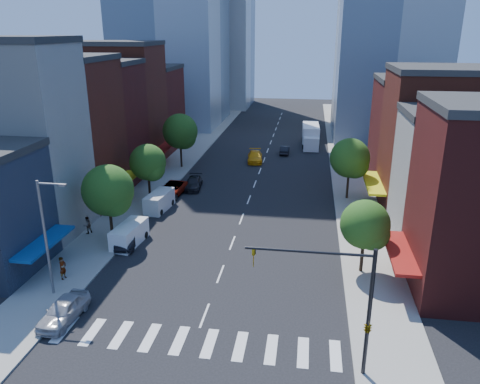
# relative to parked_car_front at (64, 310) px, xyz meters

# --- Properties ---
(ground) EXTENTS (220.00, 220.00, 0.00)m
(ground) POSITION_rel_parked_car_front_xyz_m (9.50, 2.00, -0.80)
(ground) COLOR black
(ground) RESTS_ON ground
(sidewalk_left) EXTENTS (5.00, 120.00, 0.15)m
(sidewalk_left) POSITION_rel_parked_car_front_xyz_m (-3.00, 42.00, -0.72)
(sidewalk_left) COLOR gray
(sidewalk_left) RESTS_ON ground
(sidewalk_right) EXTENTS (5.00, 120.00, 0.15)m
(sidewalk_right) POSITION_rel_parked_car_front_xyz_m (22.00, 42.00, -0.72)
(sidewalk_right) COLOR gray
(sidewalk_right) RESTS_ON ground
(crosswalk) EXTENTS (19.00, 3.00, 0.01)m
(crosswalk) POSITION_rel_parked_car_front_xyz_m (9.50, -1.00, -0.79)
(crosswalk) COLOR silver
(crosswalk) RESTS_ON ground
(bldg_left_1) EXTENTS (12.00, 8.00, 18.00)m
(bldg_left_1) POSITION_rel_parked_car_front_xyz_m (-11.50, 14.00, 8.20)
(bldg_left_1) COLOR beige
(bldg_left_1) RESTS_ON ground
(bldg_left_2) EXTENTS (12.00, 9.00, 16.00)m
(bldg_left_2) POSITION_rel_parked_car_front_xyz_m (-11.50, 22.50, 7.20)
(bldg_left_2) COLOR #582115
(bldg_left_2) RESTS_ON ground
(bldg_left_3) EXTENTS (12.00, 8.00, 15.00)m
(bldg_left_3) POSITION_rel_parked_car_front_xyz_m (-11.50, 31.00, 6.70)
(bldg_left_3) COLOR #511614
(bldg_left_3) RESTS_ON ground
(bldg_left_4) EXTENTS (12.00, 9.00, 17.00)m
(bldg_left_4) POSITION_rel_parked_car_front_xyz_m (-11.50, 39.50, 7.70)
(bldg_left_4) COLOR #582115
(bldg_left_4) RESTS_ON ground
(bldg_left_5) EXTENTS (12.00, 10.00, 13.00)m
(bldg_left_5) POSITION_rel_parked_car_front_xyz_m (-11.50, 49.00, 5.70)
(bldg_left_5) COLOR #511614
(bldg_left_5) RESTS_ON ground
(bldg_right_1) EXTENTS (12.00, 8.00, 12.00)m
(bldg_right_1) POSITION_rel_parked_car_front_xyz_m (30.50, 17.00, 5.20)
(bldg_right_1) COLOR beige
(bldg_right_1) RESTS_ON ground
(bldg_right_2) EXTENTS (12.00, 10.00, 15.00)m
(bldg_right_2) POSITION_rel_parked_car_front_xyz_m (30.50, 26.00, 6.70)
(bldg_right_2) COLOR #582115
(bldg_right_2) RESTS_ON ground
(bldg_right_3) EXTENTS (12.00, 10.00, 13.00)m
(bldg_right_3) POSITION_rel_parked_car_front_xyz_m (30.50, 36.00, 5.70)
(bldg_right_3) COLOR #511614
(bldg_right_3) RESTS_ON ground
(traffic_signal) EXTENTS (7.24, 2.24, 8.00)m
(traffic_signal) POSITION_rel_parked_car_front_xyz_m (19.44, -2.50, 3.36)
(traffic_signal) COLOR black
(traffic_signal) RESTS_ON sidewalk_right
(streetlight) EXTENTS (2.25, 0.25, 9.00)m
(streetlight) POSITION_rel_parked_car_front_xyz_m (-2.31, 3.00, 4.48)
(streetlight) COLOR slate
(streetlight) RESTS_ON sidewalk_left
(tree_left_near) EXTENTS (4.80, 4.80, 7.30)m
(tree_left_near) POSITION_rel_parked_car_front_xyz_m (-1.85, 12.92, 4.07)
(tree_left_near) COLOR black
(tree_left_near) RESTS_ON sidewalk_left
(tree_left_mid) EXTENTS (4.20, 4.20, 6.65)m
(tree_left_mid) POSITION_rel_parked_car_front_xyz_m (-1.85, 23.92, 3.73)
(tree_left_mid) COLOR black
(tree_left_mid) RESTS_ON sidewalk_left
(tree_left_far) EXTENTS (5.00, 5.00, 7.75)m
(tree_left_far) POSITION_rel_parked_car_front_xyz_m (-1.85, 37.92, 4.40)
(tree_left_far) COLOR black
(tree_left_far) RESTS_ON sidewalk_left
(tree_right_near) EXTENTS (4.00, 4.00, 6.20)m
(tree_right_near) POSITION_rel_parked_car_front_xyz_m (21.15, 9.92, 3.39)
(tree_right_near) COLOR black
(tree_right_near) RESTS_ON sidewalk_right
(tree_right_far) EXTENTS (4.60, 4.60, 7.20)m
(tree_right_far) POSITION_rel_parked_car_front_xyz_m (21.15, 27.92, 4.07)
(tree_right_far) COLOR black
(tree_right_far) RESTS_ON sidewalk_right
(parked_car_front) EXTENTS (2.22, 4.81, 1.60)m
(parked_car_front) POSITION_rel_parked_car_front_xyz_m (0.00, 0.00, 0.00)
(parked_car_front) COLOR #A7A7AC
(parked_car_front) RESTS_ON ground
(parked_car_second) EXTENTS (2.05, 4.69, 1.50)m
(parked_car_second) POSITION_rel_parked_car_front_xyz_m (0.00, 12.14, -0.05)
(parked_car_second) COLOR black
(parked_car_second) RESTS_ON ground
(parked_car_third) EXTENTS (3.20, 5.89, 1.57)m
(parked_car_third) POSITION_rel_parked_car_front_xyz_m (0.00, 26.13, -0.02)
(parked_car_third) COLOR #999999
(parked_car_third) RESTS_ON ground
(parked_car_rear) EXTENTS (2.39, 4.95, 1.39)m
(parked_car_rear) POSITION_rel_parked_car_front_xyz_m (2.00, 29.07, -0.10)
(parked_car_rear) COLOR black
(parked_car_rear) RESTS_ON ground
(cargo_van_near) EXTENTS (2.32, 4.79, 1.97)m
(cargo_van_near) POSITION_rel_parked_car_front_xyz_m (-0.01, 12.23, 0.18)
(cargo_van_near) COLOR white
(cargo_van_near) RESTS_ON ground
(cargo_van_far) EXTENTS (2.36, 4.83, 1.98)m
(cargo_van_far) POSITION_rel_parked_car_front_xyz_m (-0.01, 21.26, 0.18)
(cargo_van_far) COLOR silver
(cargo_van_far) RESTS_ON ground
(taxi) EXTENTS (2.75, 5.55, 1.55)m
(taxi) POSITION_rel_parked_car_front_xyz_m (8.22, 42.83, -0.02)
(taxi) COLOR #F7A30D
(taxi) RESTS_ON ground
(traffic_car_oncoming) EXTENTS (1.41, 4.02, 1.32)m
(traffic_car_oncoming) POSITION_rel_parked_car_front_xyz_m (12.41, 48.22, -0.14)
(traffic_car_oncoming) COLOR black
(traffic_car_oncoming) RESTS_ON ground
(traffic_car_far) EXTENTS (1.76, 4.08, 1.37)m
(traffic_car_far) POSITION_rel_parked_car_front_xyz_m (17.42, 63.47, -0.11)
(traffic_car_far) COLOR #999999
(traffic_car_far) RESTS_ON ground
(box_truck) EXTENTS (3.03, 9.05, 3.61)m
(box_truck) POSITION_rel_parked_car_front_xyz_m (16.48, 54.09, 0.91)
(box_truck) COLOR white
(box_truck) RESTS_ON ground
(pedestrian_near) EXTENTS (0.55, 0.75, 1.90)m
(pedestrian_near) POSITION_rel_parked_car_front_xyz_m (-2.79, 5.14, 0.30)
(pedestrian_near) COLOR #999999
(pedestrian_near) RESTS_ON sidewalk_left
(pedestrian_far) EXTENTS (1.00, 1.07, 1.75)m
(pedestrian_far) POSITION_rel_parked_car_front_xyz_m (-4.85, 13.74, 0.23)
(pedestrian_far) COLOR #999999
(pedestrian_far) RESTS_ON sidewalk_left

